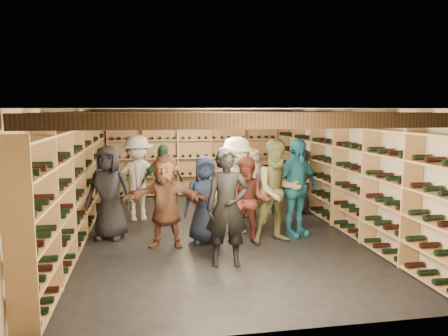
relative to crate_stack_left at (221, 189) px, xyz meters
name	(u,v)px	position (x,y,z in m)	size (l,w,h in m)	color
ground	(215,231)	(-0.57, -2.65, -0.34)	(8.00, 8.00, 0.00)	black
walls	(215,171)	(-0.57, -2.65, 0.86)	(5.52, 8.02, 2.40)	tan
ceiling	(215,109)	(-0.57, -2.65, 2.06)	(5.50, 8.00, 0.01)	beige
ceiling_joists	(215,116)	(-0.57, -2.65, 1.92)	(5.40, 7.12, 0.18)	black
wine_rack_left	(77,181)	(-3.14, -2.65, 0.74)	(0.32, 7.50, 2.15)	#9F784D
wine_rack_right	(339,174)	(2.00, -2.65, 0.74)	(0.32, 7.50, 2.15)	#9F784D
wine_rack_back	(194,157)	(-0.57, 1.18, 0.73)	(4.70, 0.30, 2.15)	#9F784D
crate_stack_left	(221,189)	(0.00, 0.00, 0.00)	(0.58, 0.48, 0.68)	tan
crate_stack_right	(208,201)	(-0.53, -1.35, 0.00)	(0.57, 0.46, 0.68)	tan
crate_loose	(267,208)	(0.89, -1.19, -0.25)	(0.50, 0.33, 0.17)	tan
person_0	(109,193)	(-2.57, -2.78, 0.53)	(0.85, 0.55, 1.74)	black
person_1	(227,208)	(-0.67, -4.55, 0.57)	(0.66, 0.43, 1.82)	black
person_2	(278,191)	(0.44, -3.52, 0.59)	(0.91, 0.71, 1.86)	brown
person_3	(237,185)	(-0.17, -2.80, 0.60)	(1.21, 0.69, 1.87)	beige
person_4	(296,188)	(0.89, -3.20, 0.59)	(1.09, 0.45, 1.86)	#216D85
person_5	(166,201)	(-1.56, -3.43, 0.47)	(1.50, 0.48, 1.62)	brown
person_6	(205,200)	(-0.85, -3.33, 0.45)	(0.77, 0.50, 1.57)	#1B2641
person_7	(256,183)	(0.53, -1.55, 0.42)	(0.55, 0.36, 1.51)	gray
person_8	(249,201)	(-0.11, -3.57, 0.44)	(0.76, 0.59, 1.56)	#4B1E19
person_9	(138,178)	(-2.08, -1.48, 0.58)	(1.19, 0.69, 1.85)	#AEA59E
person_10	(163,181)	(-1.54, -1.38, 0.48)	(0.96, 0.40, 1.64)	#264934
person_11	(233,181)	(-0.02, -1.61, 0.48)	(1.52, 0.48, 1.64)	#8F639A
person_12	(300,180)	(1.61, -1.40, 0.42)	(0.74, 0.48, 1.52)	#313135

